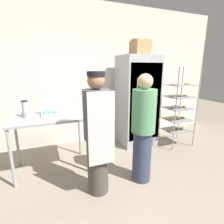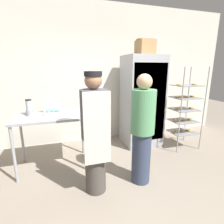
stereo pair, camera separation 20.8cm
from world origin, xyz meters
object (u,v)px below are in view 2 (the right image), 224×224
object	(u,v)px
donut_box	(53,111)
person_baker	(95,133)
person_customer	(142,130)
cardboard_storage_box	(145,47)
baking_rack	(184,110)
blender_pitcher	(29,108)
refrigerator	(142,101)

from	to	relation	value
donut_box	person_baker	xyz separation A→B (m)	(0.53, -0.91, -0.12)
donut_box	person_customer	size ratio (longest dim) A/B	0.18
donut_box	cardboard_storage_box	size ratio (longest dim) A/B	0.83
baking_rack	blender_pitcher	distance (m)	2.99
donut_box	cardboard_storage_box	distance (m)	2.19
donut_box	blender_pitcher	size ratio (longest dim) A/B	1.10
donut_box	person_baker	size ratio (longest dim) A/B	0.18
person_baker	cardboard_storage_box	bearing A→B (deg)	43.72
donut_box	cardboard_storage_box	bearing A→B (deg)	10.97
donut_box	blender_pitcher	xyz separation A→B (m)	(-0.36, 0.03, 0.07)
person_baker	donut_box	bearing A→B (deg)	119.99
blender_pitcher	cardboard_storage_box	world-z (taller)	cardboard_storage_box
refrigerator	blender_pitcher	bearing A→B (deg)	-170.66
person_customer	person_baker	bearing A→B (deg)	-178.99
baking_rack	blender_pitcher	xyz separation A→B (m)	(-2.99, 0.08, 0.22)
refrigerator	person_customer	distance (m)	1.44
donut_box	person_customer	xyz separation A→B (m)	(1.22, -0.90, -0.15)
donut_box	person_baker	distance (m)	1.06
donut_box	person_baker	bearing A→B (deg)	-60.01
baking_rack	donut_box	size ratio (longest dim) A/B	5.91
baking_rack	cardboard_storage_box	distance (m)	1.53
person_customer	donut_box	bearing A→B (deg)	143.64
blender_pitcher	person_baker	size ratio (longest dim) A/B	0.16
baking_rack	person_baker	xyz separation A→B (m)	(-2.09, -0.86, 0.03)
donut_box	blender_pitcher	distance (m)	0.37
refrigerator	blender_pitcher	xyz separation A→B (m)	(-2.21, -0.36, 0.08)
refrigerator	baking_rack	xyz separation A→B (m)	(0.77, -0.44, -0.14)
cardboard_storage_box	person_customer	bearing A→B (deg)	-116.73
baking_rack	person_customer	world-z (taller)	baking_rack
donut_box	person_baker	world-z (taller)	person_baker
refrigerator	cardboard_storage_box	xyz separation A→B (m)	(0.01, -0.03, 1.12)
refrigerator	baking_rack	bearing A→B (deg)	-29.77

